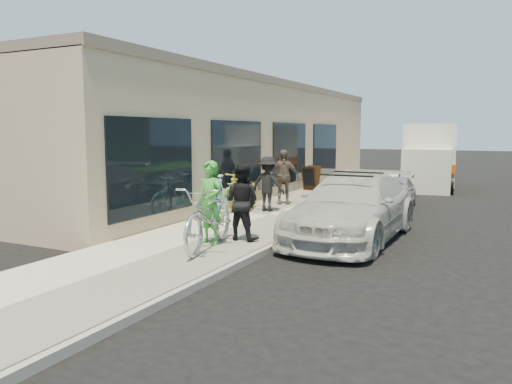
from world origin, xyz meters
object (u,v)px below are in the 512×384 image
(moving_truck, at_px, (430,159))
(bystander_b, at_px, (283,177))
(woman_rider, at_px, (210,203))
(cruiser_bike_b, at_px, (240,196))
(sedan_silver, at_px, (394,192))
(sandwich_board, at_px, (311,178))
(tandem_bike, at_px, (210,217))
(cruiser_bike_c, at_px, (241,191))
(man_standing, at_px, (242,202))
(bystander_a, at_px, (268,184))
(bike_rack, at_px, (251,193))
(sedan_white, at_px, (352,207))
(cruiser_bike_a, at_px, (217,198))

(moving_truck, height_order, bystander_b, moving_truck)
(woman_rider, bearing_deg, cruiser_bike_b, 125.16)
(sedan_silver, xyz_separation_m, moving_truck, (0.12, 6.98, 0.69))
(sandwich_board, height_order, tandem_bike, tandem_bike)
(cruiser_bike_c, bearing_deg, cruiser_bike_b, 158.54)
(man_standing, bearing_deg, sandwich_board, -76.30)
(bystander_b, bearing_deg, sandwich_board, 69.72)
(sandwich_board, relative_size, tandem_bike, 0.40)
(moving_truck, relative_size, cruiser_bike_c, 3.00)
(man_standing, xyz_separation_m, bystander_a, (-1.12, 3.63, -0.02))
(bike_rack, height_order, sandwich_board, sandwich_board)
(bystander_b, bearing_deg, cruiser_bike_b, -137.88)
(sedan_white, distance_m, woman_rider, 3.25)
(sedan_silver, relative_size, tandem_bike, 1.30)
(cruiser_bike_c, bearing_deg, sandwich_board, 94.29)
(sedan_white, height_order, sedan_silver, sedan_white)
(man_standing, distance_m, cruiser_bike_b, 3.96)
(moving_truck, xyz_separation_m, tandem_bike, (-2.08, -14.69, -0.44))
(bike_rack, xyz_separation_m, moving_truck, (3.53, 10.15, 0.56))
(cruiser_bike_c, bearing_deg, moving_truck, 74.93)
(cruiser_bike_b, bearing_deg, sedan_white, -43.98)
(cruiser_bike_b, bearing_deg, tandem_bike, -87.96)
(moving_truck, xyz_separation_m, cruiser_bike_b, (-3.81, -10.29, -0.65))
(moving_truck, bearing_deg, cruiser_bike_c, -114.74)
(sandwich_board, bearing_deg, moving_truck, 58.95)
(sedan_white, relative_size, man_standing, 3.15)
(cruiser_bike_c, height_order, bystander_a, bystander_a)
(bystander_a, bearing_deg, sedan_silver, -132.18)
(bike_rack, distance_m, sedan_silver, 4.66)
(tandem_bike, xyz_separation_m, cruiser_bike_a, (-1.51, 2.76, -0.05))
(woman_rider, xyz_separation_m, cruiser_bike_a, (-1.32, 2.43, -0.27))
(sandwich_board, xyz_separation_m, bystander_b, (0.50, -3.83, 0.37))
(moving_truck, relative_size, cruiser_bike_b, 3.66)
(sedan_silver, xyz_separation_m, tandem_bike, (-1.95, -7.71, 0.25))
(sandwich_board, relative_size, sedan_white, 0.19)
(bike_rack, relative_size, moving_truck, 0.14)
(moving_truck, relative_size, cruiser_bike_a, 3.01)
(man_standing, distance_m, bystander_b, 5.28)
(sedan_white, height_order, bystander_b, bystander_b)
(bike_rack, distance_m, woman_rider, 4.40)
(sandwich_board, xyz_separation_m, woman_rider, (1.42, -9.58, 0.35))
(cruiser_bike_a, xyz_separation_m, bystander_a, (0.58, 1.83, 0.20))
(cruiser_bike_b, height_order, bystander_a, bystander_a)
(sedan_silver, xyz_separation_m, man_standing, (-1.77, -6.76, 0.43))
(sedan_silver, bearing_deg, woman_rider, -111.72)
(moving_truck, relative_size, bystander_a, 3.68)
(moving_truck, bearing_deg, sedan_white, -94.95)
(sandwich_board, bearing_deg, cruiser_bike_b, -84.59)
(bike_rack, bearing_deg, tandem_bike, -72.26)
(bystander_a, bearing_deg, cruiser_bike_a, 73.02)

